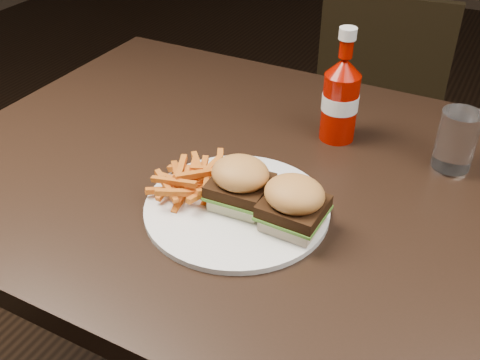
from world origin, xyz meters
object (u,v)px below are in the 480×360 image
at_px(plate, 237,208).
at_px(tumbler, 456,140).
at_px(dining_table, 288,188).
at_px(ketchup_bottle, 339,108).
at_px(chair_far, 381,106).

relative_size(plate, tumbler, 2.80).
xyz_separation_m(dining_table, ketchup_bottle, (0.03, 0.16, 0.08)).
bearing_deg(ketchup_bottle, dining_table, -98.97).
height_order(ketchup_bottle, tumbler, ketchup_bottle).
xyz_separation_m(chair_far, plate, (0.03, -1.05, 0.33)).
distance_m(plate, tumbler, 0.38).
height_order(dining_table, ketchup_bottle, ketchup_bottle).
bearing_deg(dining_table, ketchup_bottle, 81.03).
xyz_separation_m(dining_table, plate, (-0.03, -0.12, 0.03)).
distance_m(chair_far, tumbler, 0.92).
bearing_deg(ketchup_bottle, chair_far, 96.77).
distance_m(dining_table, tumbler, 0.28).
bearing_deg(tumbler, ketchup_bottle, 177.96).
relative_size(plate, ketchup_bottle, 2.20).
bearing_deg(tumbler, chair_far, 110.62).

